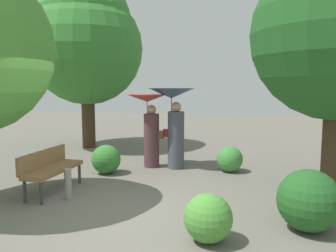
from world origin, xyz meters
TOP-DOWN VIEW (x-y plane):
  - ground_plane at (0.00, 0.00)m, footprint 40.00×40.00m
  - person_left at (-0.38, 3.31)m, footprint 1.03×1.03m
  - person_right at (0.25, 3.31)m, footprint 1.18×1.18m
  - park_bench at (-1.71, 0.84)m, footprint 0.53×1.51m
  - tree_mid_left at (-3.21, 5.58)m, footprint 3.76×3.76m
  - bush_path_left at (2.93, 0.08)m, footprint 0.90×0.90m
  - bush_path_right at (-1.21, 2.40)m, footprint 0.70×0.70m
  - bush_behind_bench at (1.69, 3.24)m, footprint 0.63×0.63m
  - bush_far_side at (1.55, -0.60)m, footprint 0.66×0.66m
  - path_marker_post at (-1.15, 0.53)m, footprint 0.12×0.12m

SIDE VIEW (x-z plane):
  - ground_plane at x=0.00m, z-range 0.00..0.00m
  - path_marker_post at x=-1.15m, z-range 0.00..0.58m
  - bush_behind_bench at x=1.69m, z-range 0.00..0.63m
  - bush_far_side at x=1.55m, z-range 0.00..0.66m
  - bush_path_right at x=-1.21m, z-range 0.00..0.70m
  - bush_path_left at x=2.93m, z-range 0.00..0.90m
  - park_bench at x=-1.71m, z-range 0.10..0.93m
  - person_left at x=-0.38m, z-range 0.28..2.16m
  - person_right at x=0.25m, z-range 0.40..2.45m
  - tree_mid_left at x=-3.21m, z-range 0.76..6.51m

